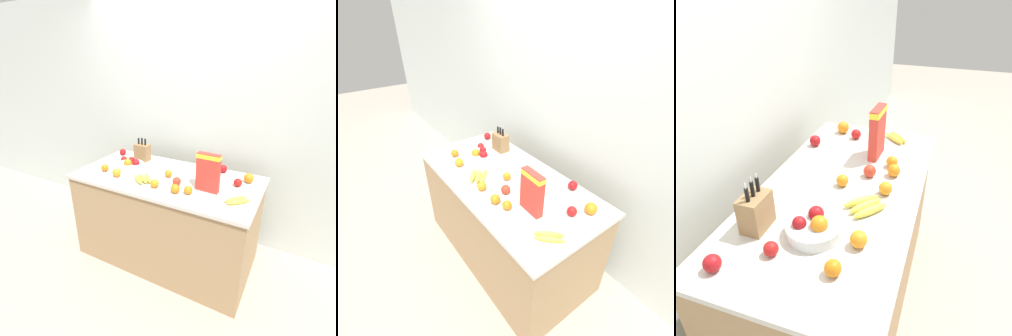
# 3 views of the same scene
# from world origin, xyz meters

# --- Properties ---
(ground_plane) EXTENTS (14.00, 14.00, 0.00)m
(ground_plane) POSITION_xyz_m (0.00, 0.00, 0.00)
(ground_plane) COLOR #B2A899
(wall_back) EXTENTS (9.00, 0.06, 2.60)m
(wall_back) POSITION_xyz_m (0.00, 0.64, 1.30)
(wall_back) COLOR silver
(wall_back) RESTS_ON ground_plane
(counter) EXTENTS (1.69, 0.85, 0.90)m
(counter) POSITION_xyz_m (0.00, 0.00, 0.45)
(counter) COLOR tan
(counter) RESTS_ON ground_plane
(knife_block) EXTENTS (0.15, 0.10, 0.27)m
(knife_block) POSITION_xyz_m (-0.43, 0.25, 0.99)
(knife_block) COLOR #937047
(knife_block) RESTS_ON counter
(cereal_box) EXTENTS (0.20, 0.06, 0.32)m
(cereal_box) POSITION_xyz_m (0.43, -0.09, 1.07)
(cereal_box) COLOR red
(cereal_box) RESTS_ON counter
(fruit_bowl) EXTENTS (0.25, 0.25, 0.11)m
(fruit_bowl) POSITION_xyz_m (-0.39, -0.01, 0.94)
(fruit_bowl) COLOR silver
(fruit_bowl) RESTS_ON counter
(banana_bunch_left) EXTENTS (0.19, 0.19, 0.04)m
(banana_bunch_left) POSITION_xyz_m (0.70, -0.17, 0.91)
(banana_bunch_left) COLOR yellow
(banana_bunch_left) RESTS_ON counter
(banana_bunch_right) EXTENTS (0.23, 0.23, 0.04)m
(banana_bunch_right) POSITION_xyz_m (-0.14, -0.18, 0.92)
(banana_bunch_right) COLOR yellow
(banana_bunch_right) RESTS_ON counter
(apple_rear) EXTENTS (0.06, 0.06, 0.06)m
(apple_rear) POSITION_xyz_m (-0.57, 0.11, 0.93)
(apple_rear) COLOR red
(apple_rear) RESTS_ON counter
(apple_middle) EXTENTS (0.08, 0.08, 0.08)m
(apple_middle) POSITION_xyz_m (0.43, 0.34, 0.93)
(apple_middle) COLOR #A31419
(apple_middle) RESTS_ON counter
(apple_near_bananas) EXTENTS (0.07, 0.07, 0.07)m
(apple_near_bananas) POSITION_xyz_m (0.63, 0.11, 0.93)
(apple_near_bananas) COLOR red
(apple_near_bananas) RESTS_ON counter
(apple_front) EXTENTS (0.07, 0.07, 0.07)m
(apple_front) POSITION_xyz_m (0.16, -0.12, 0.93)
(apple_front) COLOR red
(apple_front) RESTS_ON counter
(apple_rightmost) EXTENTS (0.07, 0.07, 0.07)m
(apple_rightmost) POSITION_xyz_m (-0.72, 0.28, 0.93)
(apple_rightmost) COLOR #A31419
(apple_rightmost) RESTS_ON counter
(orange_back_center) EXTENTS (0.08, 0.08, 0.08)m
(orange_back_center) POSITION_xyz_m (-0.41, -0.22, 0.93)
(orange_back_center) COLOR orange
(orange_back_center) RESTS_ON counter
(orange_near_bowl) EXTENTS (0.07, 0.07, 0.07)m
(orange_near_bowl) POSITION_xyz_m (0.02, 0.00, 0.93)
(orange_near_bowl) COLOR orange
(orange_near_bowl) RESTS_ON counter
(orange_front_right) EXTENTS (0.07, 0.07, 0.07)m
(orange_front_right) POSITION_xyz_m (0.31, -0.21, 0.93)
(orange_front_right) COLOR orange
(orange_front_right) RESTS_ON counter
(orange_front_left) EXTENTS (0.07, 0.07, 0.07)m
(orange_front_left) POSITION_xyz_m (0.02, -0.24, 0.93)
(orange_front_left) COLOR orange
(orange_front_left) RESTS_ON counter
(orange_mid_right) EXTENTS (0.07, 0.07, 0.07)m
(orange_mid_right) POSITION_xyz_m (0.21, -0.25, 0.93)
(orange_mid_right) COLOR orange
(orange_mid_right) RESTS_ON counter
(orange_mid_left) EXTENTS (0.09, 0.09, 0.09)m
(orange_mid_left) POSITION_xyz_m (0.69, 0.23, 0.94)
(orange_mid_left) COLOR orange
(orange_mid_left) RESTS_ON counter
(orange_front_center) EXTENTS (0.07, 0.07, 0.07)m
(orange_front_center) POSITION_xyz_m (-0.59, -0.17, 0.93)
(orange_front_center) COLOR orange
(orange_front_center) RESTS_ON counter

